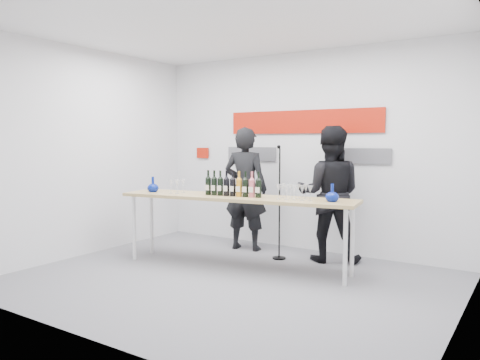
% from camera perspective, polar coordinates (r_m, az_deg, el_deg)
% --- Properties ---
extents(ground, '(5.00, 5.00, 0.00)m').
position_cam_1_polar(ground, '(5.71, -1.38, -12.16)').
color(ground, slate).
rests_on(ground, ground).
extents(back_wall, '(5.00, 0.04, 3.00)m').
position_cam_1_polar(back_wall, '(7.20, 7.65, 3.46)').
color(back_wall, silver).
rests_on(back_wall, ground).
extents(signage, '(3.38, 0.02, 0.79)m').
position_cam_1_polar(signage, '(7.20, 7.17, 5.91)').
color(signage, '#AF1707').
rests_on(signage, back_wall).
extents(tasting_table, '(3.22, 1.11, 0.95)m').
position_cam_1_polar(tasting_table, '(6.10, -0.51, -2.64)').
color(tasting_table, tan).
rests_on(tasting_table, ground).
extents(wine_bottles, '(0.80, 0.20, 0.33)m').
position_cam_1_polar(wine_bottles, '(6.06, -0.89, -0.43)').
color(wine_bottles, black).
rests_on(wine_bottles, tasting_table).
extents(decanter_left, '(0.16, 0.16, 0.21)m').
position_cam_1_polar(decanter_left, '(6.68, -10.58, -0.51)').
color(decanter_left, navy).
rests_on(decanter_left, tasting_table).
extents(decanter_right, '(0.16, 0.16, 0.21)m').
position_cam_1_polar(decanter_right, '(5.64, 11.18, -1.51)').
color(decanter_right, navy).
rests_on(decanter_right, tasting_table).
extents(glasses_left, '(0.19, 0.24, 0.18)m').
position_cam_1_polar(glasses_left, '(6.50, -7.68, -0.76)').
color(glasses_left, silver).
rests_on(glasses_left, tasting_table).
extents(glasses_right, '(0.48, 0.27, 0.18)m').
position_cam_1_polar(glasses_right, '(5.78, 6.62, -1.45)').
color(glasses_right, silver).
rests_on(glasses_right, tasting_table).
extents(presenter_left, '(0.75, 0.56, 1.87)m').
position_cam_1_polar(presenter_left, '(7.11, 0.67, -1.09)').
color(presenter_left, black).
rests_on(presenter_left, ground).
extents(presenter_right, '(1.10, 0.98, 1.87)m').
position_cam_1_polar(presenter_right, '(6.56, 10.84, -1.68)').
color(presenter_right, black).
rests_on(presenter_right, ground).
extents(mic_stand, '(0.19, 0.19, 1.61)m').
position_cam_1_polar(mic_stand, '(6.62, 4.80, -5.44)').
color(mic_stand, black).
rests_on(mic_stand, ground).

